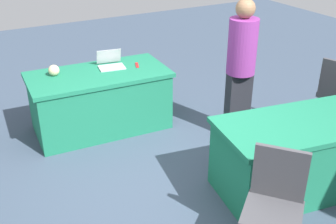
# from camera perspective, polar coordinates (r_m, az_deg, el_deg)

# --- Properties ---
(ground_plane) EXTENTS (14.40, 14.40, 0.00)m
(ground_plane) POSITION_cam_1_polar(r_m,az_deg,el_deg) (4.27, 1.36, -11.01)
(ground_plane) COLOR #3D4C60
(table_foreground) EXTENTS (1.76, 0.95, 0.76)m
(table_foreground) POSITION_cam_1_polar(r_m,az_deg,el_deg) (5.33, -9.33, 1.56)
(table_foreground) COLOR #1E7A56
(table_foreground) RESTS_ON ground
(table_mid_right) EXTENTS (1.93, 1.09, 0.76)m
(table_mid_right) POSITION_cam_1_polar(r_m,az_deg,el_deg) (4.37, 18.49, -5.51)
(table_mid_right) COLOR #1E7A56
(table_mid_right) RESTS_ON ground
(chair_tucked_right) EXTENTS (0.62, 0.62, 0.97)m
(chair_tucked_right) POSITION_cam_1_polar(r_m,az_deg,el_deg) (3.36, 14.52, -11.90)
(chair_tucked_right) COLOR #9E9993
(chair_tucked_right) RESTS_ON ground
(person_attendee_browsing) EXTENTS (0.41, 0.41, 1.70)m
(person_attendee_browsing) POSITION_cam_1_polar(r_m,az_deg,el_deg) (4.97, 10.04, 6.68)
(person_attendee_browsing) COLOR #26262D
(person_attendee_browsing) RESTS_ON ground
(laptop_silver) EXTENTS (0.36, 0.34, 0.21)m
(laptop_silver) POSITION_cam_1_polar(r_m,az_deg,el_deg) (5.34, -7.90, 6.59)
(laptop_silver) COLOR silver
(laptop_silver) RESTS_ON table_foreground
(yarn_ball) EXTENTS (0.13, 0.13, 0.13)m
(yarn_ball) POSITION_cam_1_polar(r_m,az_deg,el_deg) (5.19, -15.49, 5.57)
(yarn_ball) COLOR beige
(yarn_ball) RESTS_ON table_foreground
(scissors_red) EXTENTS (0.09, 0.18, 0.01)m
(scissors_red) POSITION_cam_1_polar(r_m,az_deg,el_deg) (5.37, -4.29, 6.48)
(scissors_red) COLOR red
(scissors_red) RESTS_ON table_foreground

